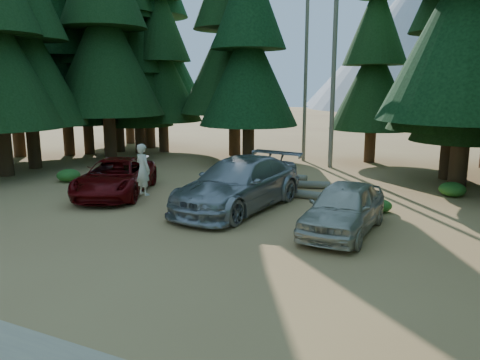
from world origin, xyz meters
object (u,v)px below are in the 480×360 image
(silver_minivan_right, at_px, (344,208))
(log_left, at_px, (277,183))
(red_pickup, at_px, (115,177))
(log_right, at_px, (300,194))
(log_mid, at_px, (275,175))
(frisbee_player, at_px, (143,169))
(silver_minivan_center, at_px, (239,184))

(silver_minivan_right, xyz_separation_m, log_left, (-4.10, 5.08, -0.60))
(red_pickup, height_order, log_left, red_pickup)
(log_right, bearing_deg, log_mid, 125.41)
(silver_minivan_right, relative_size, frisbee_player, 2.45)
(log_mid, distance_m, log_right, 4.18)
(red_pickup, height_order, log_right, red_pickup)
(silver_minivan_center, relative_size, log_left, 1.38)
(log_left, xyz_separation_m, log_right, (1.53, -1.49, -0.00))
(silver_minivan_center, xyz_separation_m, silver_minivan_right, (4.06, -1.13, -0.14))
(silver_minivan_center, xyz_separation_m, log_mid, (-0.90, 5.88, -0.77))
(frisbee_player, distance_m, log_mid, 7.95)
(silver_minivan_right, relative_size, log_left, 0.99)
(silver_minivan_center, bearing_deg, log_mid, 105.13)
(silver_minivan_center, relative_size, silver_minivan_right, 1.39)
(log_left, relative_size, log_right, 0.91)
(silver_minivan_right, height_order, log_left, silver_minivan_right)
(log_right, bearing_deg, frisbee_player, -136.25)
(red_pickup, relative_size, silver_minivan_center, 0.84)
(silver_minivan_center, distance_m, silver_minivan_right, 4.22)
(silver_minivan_right, bearing_deg, log_left, 131.20)
(silver_minivan_right, bearing_deg, silver_minivan_center, 166.68)
(frisbee_player, xyz_separation_m, log_left, (2.87, 5.63, -1.31))
(frisbee_player, relative_size, log_mid, 0.57)
(silver_minivan_center, height_order, log_right, silver_minivan_center)
(silver_minivan_right, distance_m, frisbee_player, 7.04)
(silver_minivan_center, xyz_separation_m, frisbee_player, (-2.92, -1.69, 0.57))
(log_mid, bearing_deg, log_right, -52.09)
(silver_minivan_center, xyz_separation_m, log_left, (-0.04, 3.94, -0.74))
(red_pickup, xyz_separation_m, log_right, (6.91, 2.71, -0.57))
(red_pickup, bearing_deg, silver_minivan_center, -20.91)
(log_left, bearing_deg, red_pickup, -157.54)
(silver_minivan_right, bearing_deg, frisbee_player, -173.18)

